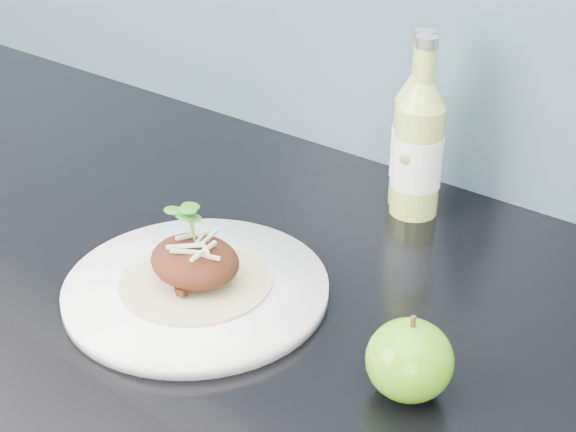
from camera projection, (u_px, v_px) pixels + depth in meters
name	position (u px, v px, depth m)	size (l,w,h in m)	color
dinner_plate	(197.00, 288.00, 0.88)	(0.31, 0.31, 0.02)	white
pork_taco	(195.00, 259.00, 0.86)	(0.17, 0.17, 0.10)	tan
green_apple	(410.00, 360.00, 0.72)	(0.10, 0.10, 0.09)	#42920F
cider_bottle_left	(416.00, 141.00, 1.03)	(0.07, 0.07, 0.23)	#8CBB4D
cider_bottle_right	(418.00, 150.00, 1.01)	(0.07, 0.07, 0.23)	#ACC853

